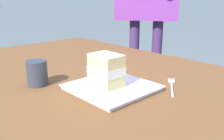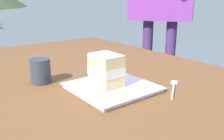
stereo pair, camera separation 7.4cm
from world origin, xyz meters
The scene contains 5 objects.
patio_table centered at (0.00, 0.00, 0.61)m, with size 1.67×1.02×0.69m.
dessert_plate centered at (0.15, -0.06, 0.70)m, with size 0.26×0.26×0.02m.
cake_slice centered at (0.14, -0.08, 0.76)m, with size 0.11×0.08×0.11m.
dessert_fork centered at (0.28, 0.11, 0.69)m, with size 0.11×0.15×0.01m.
coffee_cup centered at (-0.06, -0.23, 0.74)m, with size 0.07×0.07×0.09m.
Camera 2 is at (0.78, -0.55, 1.00)m, focal length 39.64 mm.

